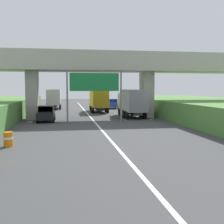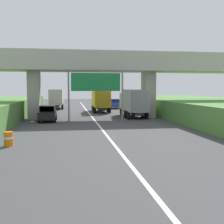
{
  "view_description": "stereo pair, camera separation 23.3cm",
  "coord_description": "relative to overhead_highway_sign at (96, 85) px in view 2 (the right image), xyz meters",
  "views": [
    {
      "loc": [
        -2.99,
        0.38,
        3.53
      ],
      "look_at": [
        0.0,
        18.73,
        2.0
      ],
      "focal_mm": 45.45,
      "sensor_mm": 36.0,
      "label": 1
    },
    {
      "loc": [
        -2.76,
        0.34,
        3.53
      ],
      "look_at": [
        0.0,
        18.73,
        2.0
      ],
      "focal_mm": 45.45,
      "sensor_mm": 36.0,
      "label": 2
    }
  ],
  "objects": [
    {
      "name": "truck_yellow",
      "position": [
        1.89,
        12.97,
        -1.97
      ],
      "size": [
        2.44,
        7.3,
        3.44
      ],
      "color": "black",
      "rests_on": "ground"
    },
    {
      "name": "car_black",
      "position": [
        -5.12,
        1.32,
        -3.04
      ],
      "size": [
        1.86,
        4.1,
        1.72
      ],
      "color": "black",
      "rests_on": "ground"
    },
    {
      "name": "overhead_highway_sign",
      "position": [
        0.0,
        0.0,
        0.0
      ],
      "size": [
        5.88,
        0.18,
        5.29
      ],
      "color": "slate",
      "rests_on": "ground"
    },
    {
      "name": "overpass_bridge",
      "position": [
        0.0,
        3.81,
        1.98
      ],
      "size": [
        40.0,
        4.8,
        7.79
      ],
      "color": "#ADA89E",
      "rests_on": "ground"
    },
    {
      "name": "truck_silver",
      "position": [
        5.08,
        4.52,
        -1.97
      ],
      "size": [
        2.44,
        7.3,
        3.44
      ],
      "color": "black",
      "rests_on": "ground"
    },
    {
      "name": "truck_orange",
      "position": [
        -5.08,
        21.23,
        -1.97
      ],
      "size": [
        2.44,
        7.3,
        3.44
      ],
      "color": "black",
      "rests_on": "ground"
    },
    {
      "name": "lane_centre_stripe",
      "position": [
        0.0,
        -3.0,
        -3.9
      ],
      "size": [
        0.2,
        94.5,
        0.01
      ],
      "primitive_type": "cube",
      "color": "white",
      "rests_on": "ground"
    },
    {
      "name": "car_blue",
      "position": [
        5.18,
        20.36,
        -3.04
      ],
      "size": [
        1.86,
        4.1,
        1.72
      ],
      "color": "#233D9E",
      "rests_on": "ground"
    },
    {
      "name": "construction_barrel_3",
      "position": [
        -6.5,
        -11.95,
        -3.44
      ],
      "size": [
        0.57,
        0.57,
        0.9
      ],
      "color": "orange",
      "rests_on": "ground"
    }
  ]
}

